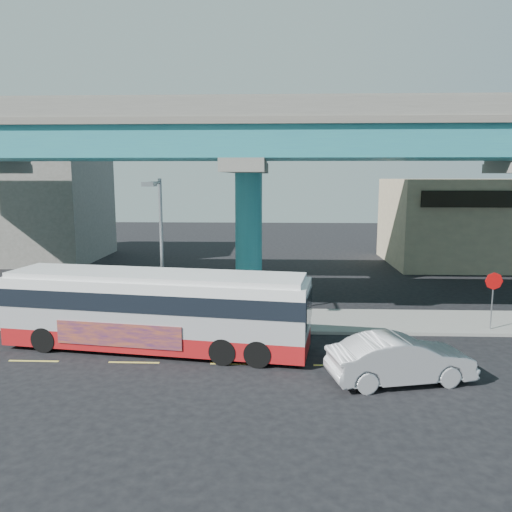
{
  "coord_description": "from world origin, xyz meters",
  "views": [
    {
      "loc": [
        1.51,
        -18.69,
        7.19
      ],
      "look_at": [
        0.61,
        4.0,
        3.57
      ],
      "focal_mm": 35.0,
      "sensor_mm": 36.0,
      "label": 1
    }
  ],
  "objects_px": {
    "transit_bus": "(156,308)",
    "sedan": "(400,359)",
    "street_lamp": "(158,232)",
    "stop_sign": "(493,288)"
  },
  "relations": [
    {
      "from": "transit_bus",
      "to": "sedan",
      "type": "relative_size",
      "value": 2.44
    },
    {
      "from": "street_lamp",
      "to": "stop_sign",
      "type": "bearing_deg",
      "value": 2.67
    },
    {
      "from": "sedan",
      "to": "street_lamp",
      "type": "xyz_separation_m",
      "value": [
        -9.7,
        5.21,
        3.89
      ]
    },
    {
      "from": "transit_bus",
      "to": "sedan",
      "type": "height_order",
      "value": "transit_bus"
    },
    {
      "from": "sedan",
      "to": "street_lamp",
      "type": "relative_size",
      "value": 0.77
    },
    {
      "from": "transit_bus",
      "to": "stop_sign",
      "type": "height_order",
      "value": "transit_bus"
    },
    {
      "from": "stop_sign",
      "to": "sedan",
      "type": "bearing_deg",
      "value": -111.93
    },
    {
      "from": "street_lamp",
      "to": "stop_sign",
      "type": "height_order",
      "value": "street_lamp"
    },
    {
      "from": "transit_bus",
      "to": "sedan",
      "type": "xyz_separation_m",
      "value": [
        9.38,
        -3.05,
        -0.96
      ]
    },
    {
      "from": "sedan",
      "to": "stop_sign",
      "type": "height_order",
      "value": "stop_sign"
    }
  ]
}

